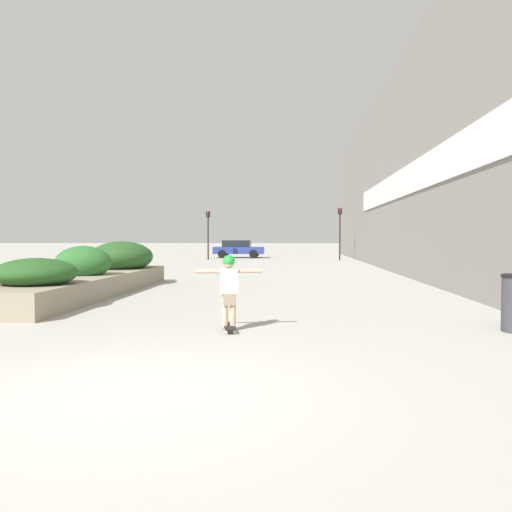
{
  "coord_description": "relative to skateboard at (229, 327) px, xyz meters",
  "views": [
    {
      "loc": [
        1.67,
        -5.1,
        1.65
      ],
      "look_at": [
        0.23,
        13.88,
        0.96
      ],
      "focal_mm": 35.0,
      "sensor_mm": 36.0,
      "label": 1
    }
  ],
  "objects": [
    {
      "name": "car_leftmost",
      "position": [
        12.98,
        33.28,
        0.73
      ],
      "size": [
        4.0,
        1.93,
        1.55
      ],
      "rotation": [
        0.0,
        0.0,
        1.57
      ],
      "color": "maroon",
      "rests_on": "ground_plane"
    },
    {
      "name": "traffic_light_right",
      "position": [
        4.51,
        28.18,
        2.51
      ],
      "size": [
        0.28,
        0.3,
        3.83
      ],
      "color": "black",
      "rests_on": "ground_plane"
    },
    {
      "name": "planter_box",
      "position": [
        -4.89,
        5.77,
        0.52
      ],
      "size": [
        2.14,
        9.61,
        1.53
      ],
      "color": "gray",
      "rests_on": "ground_plane"
    },
    {
      "name": "skateboarder",
      "position": [
        0.0,
        0.0,
        0.78
      ],
      "size": [
        1.16,
        0.3,
        1.25
      ],
      "rotation": [
        0.0,
        0.0,
        0.2
      ],
      "color": "tan",
      "rests_on": "skateboard"
    },
    {
      "name": "traffic_light_left",
      "position": [
        -5.31,
        28.55,
        2.41
      ],
      "size": [
        0.28,
        0.3,
        3.66
      ],
      "color": "black",
      "rests_on": "ground_plane"
    },
    {
      "name": "skateboard",
      "position": [
        0.0,
        0.0,
        0.0
      ],
      "size": [
        0.33,
        0.81,
        0.1
      ],
      "rotation": [
        0.0,
        0.0,
        0.2
      ],
      "color": "black",
      "rests_on": "ground_plane"
    },
    {
      "name": "building_wall_right",
      "position": [
        6.14,
        17.8,
        4.83
      ],
      "size": [
        0.67,
        49.84,
        9.81
      ],
      "color": "gray",
      "rests_on": "ground_plane"
    },
    {
      "name": "ground_plane",
      "position": [
        -0.53,
        -3.62,
        -0.07
      ],
      "size": [
        300.0,
        300.0,
        0.0
      ],
      "primitive_type": "plane",
      "color": "#A3A099"
    },
    {
      "name": "car_center_left",
      "position": [
        -3.43,
        32.19,
        0.69
      ],
      "size": [
        4.12,
        1.89,
        1.45
      ],
      "rotation": [
        0.0,
        0.0,
        -1.57
      ],
      "color": "navy",
      "rests_on": "ground_plane"
    }
  ]
}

